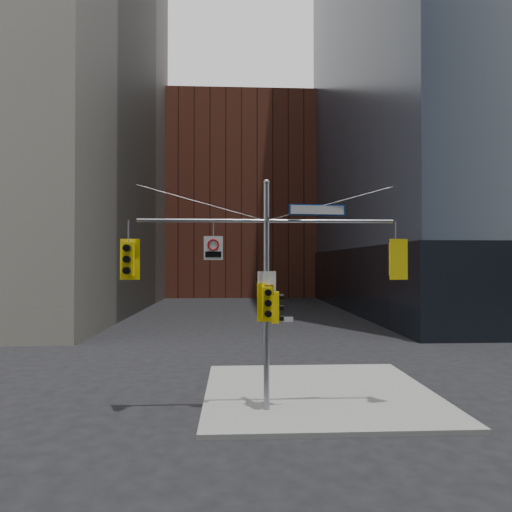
{
  "coord_description": "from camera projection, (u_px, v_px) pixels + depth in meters",
  "views": [
    {
      "loc": [
        -1.02,
        -12.14,
        4.71
      ],
      "look_at": [
        -0.33,
        2.0,
        4.9
      ],
      "focal_mm": 32.0,
      "sensor_mm": 36.0,
      "label": 1
    }
  ],
  "objects": [
    {
      "name": "regulatory_sign_arm",
      "position": [
        213.0,
        247.0,
        14.07
      ],
      "size": [
        0.59,
        0.07,
        0.74
      ],
      "rotation": [
        0.0,
        0.0,
        -0.02
      ],
      "color": "silver",
      "rests_on": "ground"
    },
    {
      "name": "traffic_light_pole_front",
      "position": [
        267.0,
        303.0,
        13.89
      ],
      "size": [
        0.57,
        0.47,
        1.19
      ],
      "rotation": [
        0.0,
        0.0,
        0.1
      ],
      "color": "yellow",
      "rests_on": "ground"
    },
    {
      "name": "regulatory_sign_pole",
      "position": [
        267.0,
        284.0,
        14.05
      ],
      "size": [
        0.57,
        0.07,
        0.74
      ],
      "rotation": [
        0.0,
        0.0,
        -0.06
      ],
      "color": "silver",
      "rests_on": "ground"
    },
    {
      "name": "sidewalk_corner",
      "position": [
        319.0,
        392.0,
        16.21
      ],
      "size": [
        8.0,
        8.0,
        0.15
      ],
      "primitive_type": "cube",
      "color": "gray",
      "rests_on": "ground"
    },
    {
      "name": "street_blade_ns",
      "position": [
        265.0,
        322.0,
        14.6
      ],
      "size": [
        0.11,
        0.73,
        0.15
      ],
      "rotation": [
        0.0,
        0.0,
        0.11
      ],
      "color": "#145926",
      "rests_on": "ground"
    },
    {
      "name": "traffic_light_pole_side",
      "position": [
        277.0,
        307.0,
        14.17
      ],
      "size": [
        0.39,
        0.33,
        0.97
      ],
      "rotation": [
        0.0,
        0.0,
        1.5
      ],
      "color": "yellow",
      "rests_on": "ground"
    },
    {
      "name": "signal_assembly",
      "position": [
        266.0,
        272.0,
        14.17
      ],
      "size": [
        8.0,
        0.8,
        7.3
      ],
      "color": "gray",
      "rests_on": "ground"
    },
    {
      "name": "traffic_light_east_arm",
      "position": [
        396.0,
        259.0,
        14.37
      ],
      "size": [
        0.6,
        0.54,
        1.27
      ],
      "rotation": [
        0.0,
        0.0,
        3.33
      ],
      "color": "yellow",
      "rests_on": "ground"
    },
    {
      "name": "brick_midrise",
      "position": [
        240.0,
        202.0,
        70.23
      ],
      "size": [
        26.0,
        20.0,
        28.0
      ],
      "primitive_type": "cube",
      "color": "brown",
      "rests_on": "ground"
    },
    {
      "name": "traffic_light_west_arm",
      "position": [
        128.0,
        259.0,
        13.98
      ],
      "size": [
        0.61,
        0.48,
        1.27
      ],
      "rotation": [
        0.0,
        0.0,
        -0.04
      ],
      "color": "yellow",
      "rests_on": "ground"
    },
    {
      "name": "ground",
      "position": [
        272.0,
        439.0,
        12.11
      ],
      "size": [
        160.0,
        160.0,
        0.0
      ],
      "primitive_type": "plane",
      "color": "black",
      "rests_on": "ground"
    },
    {
      "name": "street_sign_blade",
      "position": [
        317.0,
        210.0,
        14.27
      ],
      "size": [
        1.81,
        0.21,
        0.35
      ],
      "rotation": [
        0.0,
        0.0,
        0.09
      ],
      "color": "navy",
      "rests_on": "ground"
    },
    {
      "name": "street_blade_ew",
      "position": [
        281.0,
        319.0,
        14.17
      ],
      "size": [
        0.77,
        0.04,
        0.15
      ],
      "rotation": [
        0.0,
        0.0,
        0.01
      ],
      "color": "silver",
      "rests_on": "ground"
    }
  ]
}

